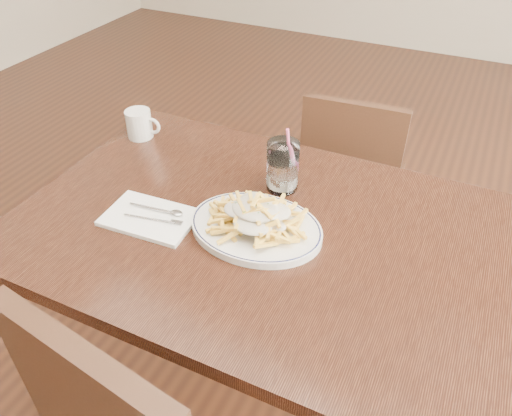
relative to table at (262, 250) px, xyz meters
The scene contains 9 objects.
floor 0.67m from the table, ahead, with size 7.00×7.00×0.00m, color black.
table is the anchor object (origin of this frame).
chair_far 0.80m from the table, 87.81° to the left, with size 0.39×0.39×0.79m.
fries_plate 0.09m from the table, 101.20° to the right, with size 0.35×0.31×0.02m.
loaded_fries 0.14m from the table, 101.20° to the right, with size 0.24×0.21×0.07m.
napkin 0.29m from the table, 159.71° to the right, with size 0.22×0.14×0.01m, color white.
cutlery 0.29m from the table, 160.70° to the right, with size 0.17×0.08×0.01m.
water_glass 0.22m from the table, 96.62° to the left, with size 0.08×0.08×0.18m.
coffee_mug 0.59m from the table, 155.84° to the left, with size 0.11×0.08×0.09m.
Camera 1 is at (0.39, -0.85, 1.52)m, focal length 35.00 mm.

